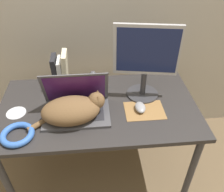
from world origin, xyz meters
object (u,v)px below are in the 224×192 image
(computer_mouse, at_px, (140,107))
(book_row, at_px, (61,71))
(cable_coil, at_px, (17,134))
(webcam, at_px, (93,75))
(cd_disc, at_px, (16,113))
(laptop, at_px, (76,106))
(external_monitor, at_px, (146,59))
(cat, at_px, (73,110))

(computer_mouse, relative_size, book_row, 0.40)
(computer_mouse, distance_m, cable_coil, 0.73)
(computer_mouse, height_order, webcam, webcam)
(cd_disc, bearing_deg, laptop, -3.92)
(book_row, height_order, cable_coil, book_row)
(external_monitor, distance_m, cable_coil, 0.86)
(webcam, bearing_deg, external_monitor, -32.45)
(cable_coil, distance_m, cd_disc, 0.21)
(book_row, bearing_deg, computer_mouse, -31.78)
(external_monitor, height_order, webcam, external_monitor)
(laptop, height_order, external_monitor, external_monitor)
(laptop, distance_m, computer_mouse, 0.39)
(external_monitor, relative_size, cable_coil, 2.65)
(computer_mouse, bearing_deg, cd_disc, 176.98)
(book_row, bearing_deg, external_monitor, -15.83)
(computer_mouse, xyz_separation_m, cable_coil, (-0.71, -0.16, -0.00))
(laptop, distance_m, cd_disc, 0.38)
(cat, relative_size, cd_disc, 3.77)
(laptop, bearing_deg, webcam, 72.64)
(cd_disc, bearing_deg, cat, -14.09)
(cable_coil, bearing_deg, laptop, 28.55)
(laptop, relative_size, book_row, 1.54)
(cat, bearing_deg, cd_disc, 165.91)
(webcam, bearing_deg, cd_disc, -146.26)
(cat, distance_m, webcam, 0.43)
(webcam, xyz_separation_m, cd_disc, (-0.48, -0.32, -0.04))
(laptop, xyz_separation_m, book_row, (-0.11, 0.30, 0.07))
(webcam, bearing_deg, computer_mouse, -52.13)
(cat, relative_size, cable_coil, 2.44)
(laptop, distance_m, cat, 0.07)
(laptop, height_order, cd_disc, laptop)
(webcam, height_order, cd_disc, webcam)
(computer_mouse, height_order, cable_coil, computer_mouse)
(laptop, relative_size, cat, 0.88)
(external_monitor, xyz_separation_m, webcam, (-0.33, 0.21, -0.23))
(cat, distance_m, cd_disc, 0.38)
(laptop, distance_m, cable_coil, 0.37)
(computer_mouse, height_order, cd_disc, computer_mouse)
(external_monitor, distance_m, computer_mouse, 0.30)
(book_row, distance_m, webcam, 0.24)
(laptop, height_order, cable_coil, laptop)
(laptop, distance_m, external_monitor, 0.51)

